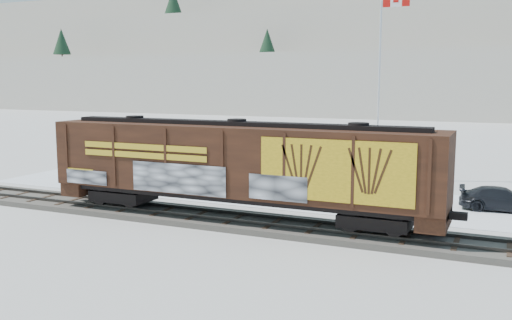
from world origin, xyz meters
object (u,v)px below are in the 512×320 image
at_px(flagpole, 380,110).
at_px(car_dark, 502,199).
at_px(hopper_railcar, 237,163).
at_px(car_white, 308,187).
at_px(car_silver, 139,175).

distance_m(flagpole, car_dark, 11.27).
relative_size(hopper_railcar, car_white, 4.12).
relative_size(flagpole, car_white, 2.74).
relative_size(hopper_railcar, flagpole, 1.50).
bearing_deg(car_dark, hopper_railcar, 121.30).
distance_m(hopper_railcar, car_dark, 14.25).
xyz_separation_m(flagpole, car_white, (-2.17, -8.52, -4.03)).
xyz_separation_m(car_white, car_dark, (10.13, 1.72, -0.15)).
relative_size(hopper_railcar, car_dark, 4.53).
xyz_separation_m(hopper_railcar, car_silver, (-9.94, 5.98, -2.13)).
height_order(car_white, car_dark, car_white).
height_order(flagpole, car_white, flagpole).
bearing_deg(flagpole, hopper_railcar, -103.30).
xyz_separation_m(hopper_railcar, car_white, (1.36, 6.40, -2.14)).
distance_m(car_white, car_dark, 10.28).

